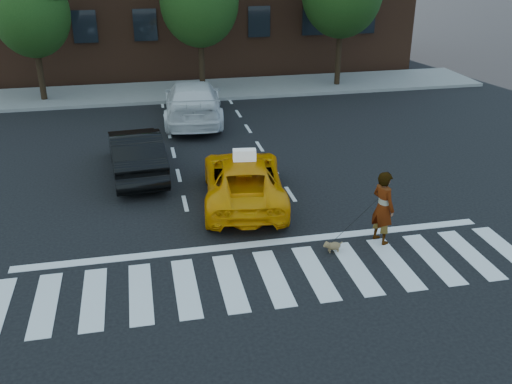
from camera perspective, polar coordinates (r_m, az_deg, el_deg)
ground at (r=13.23m, az=1.75°, el=-8.55°), size 120.00×120.00×0.00m
crosswalk at (r=13.23m, az=1.75°, el=-8.53°), size 13.00×2.40×0.01m
stop_line at (r=14.56m, az=0.26°, el=-5.20°), size 12.00×0.30×0.01m
sidewalk_far at (r=29.29m, az=-6.45°, el=10.06°), size 30.00×4.00×0.15m
tree_left at (r=28.25m, az=-21.62°, el=17.10°), size 3.39×3.38×6.50m
taxi at (r=16.62m, az=-1.27°, el=1.26°), size 2.87×5.13×1.35m
black_sedan at (r=18.91m, az=-11.91°, el=3.88°), size 1.93×4.67×1.50m
white_suv at (r=24.32m, az=-6.34°, el=9.00°), size 2.85×5.97×1.68m
woman at (r=14.60m, az=12.58°, el=-1.52°), size 0.67×0.82×1.92m
dog at (r=14.27m, az=7.63°, el=-5.35°), size 0.50×0.19×0.29m
taxi_sign at (r=16.13m, az=-1.16°, el=3.73°), size 0.68×0.36×0.32m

